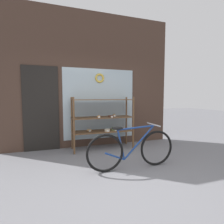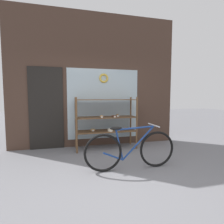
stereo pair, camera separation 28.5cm
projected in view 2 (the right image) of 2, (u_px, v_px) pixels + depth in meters
ground_plane at (119, 184)px, 2.70m from camera, size 30.00×30.00×0.00m
storefront_facade at (95, 82)px, 4.75m from camera, size 4.53×0.13×3.59m
display_case at (107, 118)px, 4.52m from camera, size 1.56×0.50×1.34m
bicycle at (131, 150)px, 3.22m from camera, size 1.73×0.46×0.82m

